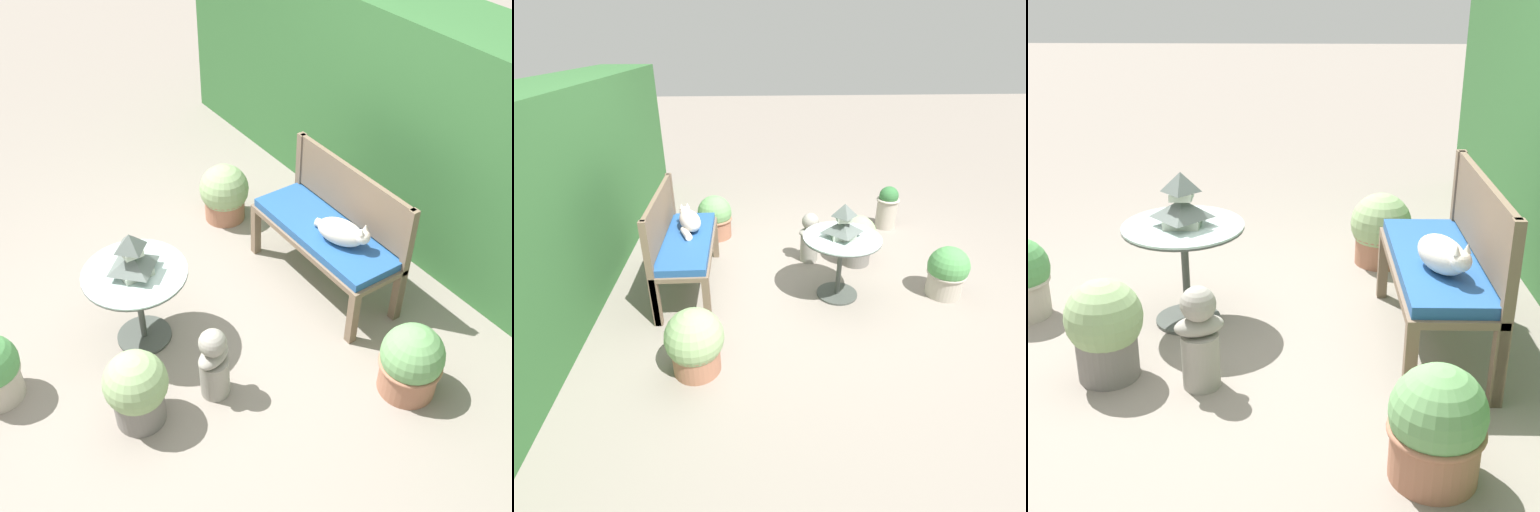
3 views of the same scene
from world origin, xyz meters
The scene contains 11 objects.
ground centered at (0.00, 0.00, 0.00)m, with size 30.00×30.00×0.00m, color gray.
foliage_hedge_back centered at (0.00, 2.27, 0.91)m, with size 6.40×0.74×1.82m, color #336633.
garden_bench centered at (-0.04, 1.14, 0.44)m, with size 1.25×0.47×0.52m.
bench_backrest centered at (-0.04, 1.35, 0.68)m, with size 1.25×0.06×0.95m.
cat centered at (0.15, 1.13, 0.62)m, with size 0.47×0.30×0.21m.
patio_table centered at (-0.28, -0.25, 0.48)m, with size 0.69×0.69×0.61m.
pagoda_birdhouse centered at (-0.28, -0.25, 0.74)m, with size 0.27×0.27×0.31m.
garden_bust centered at (0.41, -0.08, 0.27)m, with size 0.22×0.28×0.55m.
potted_plant_table_far centered at (1.07, 0.96, 0.25)m, with size 0.41×0.41×0.52m.
potted_plant_hedge_corner centered at (-1.18, 0.97, 0.25)m, with size 0.42×0.42×0.51m.
potted_plant_patio_mid centered at (0.33, -0.57, 0.28)m, with size 0.39×0.39×0.53m.
Camera 1 is at (2.75, -1.33, 3.35)m, focal length 45.00 mm.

